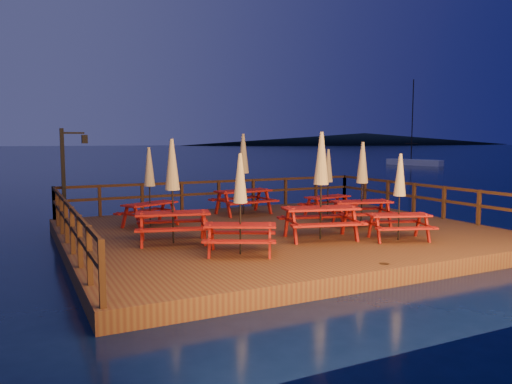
% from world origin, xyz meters
% --- Properties ---
extents(ground, '(500.00, 500.00, 0.00)m').
position_xyz_m(ground, '(0.00, 0.00, 0.00)').
color(ground, '#050F32').
rests_on(ground, ground).
extents(deck, '(12.00, 10.00, 0.40)m').
position_xyz_m(deck, '(0.00, 0.00, 0.20)').
color(deck, '#4F2A19').
rests_on(deck, ground).
extents(deck_piles, '(11.44, 9.44, 1.40)m').
position_xyz_m(deck_piles, '(0.00, 0.00, -0.30)').
color(deck_piles, '#331D10').
rests_on(deck_piles, ground).
extents(railing, '(11.80, 9.75, 1.10)m').
position_xyz_m(railing, '(0.00, 1.78, 1.16)').
color(railing, '#331D10').
rests_on(railing, deck).
extents(lamp_post, '(0.85, 0.18, 3.00)m').
position_xyz_m(lamp_post, '(-5.39, 4.55, 2.20)').
color(lamp_post, black).
rests_on(lamp_post, deck).
extents(headland_right, '(230.40, 86.40, 7.00)m').
position_xyz_m(headland_right, '(185.00, 230.00, 3.50)').
color(headland_right, black).
rests_on(headland_right, ground).
extents(sailboat, '(2.95, 6.99, 10.29)m').
position_xyz_m(sailboat, '(35.87, 32.17, 0.34)').
color(sailboat, white).
rests_on(sailboat, ground).
extents(picnic_table_0, '(2.19, 1.95, 2.65)m').
position_xyz_m(picnic_table_0, '(-3.41, -0.54, 1.78)').
color(picnic_table_0, maroon).
rests_on(picnic_table_0, deck).
extents(picnic_table_1, '(2.32, 2.06, 2.83)m').
position_xyz_m(picnic_table_1, '(0.25, -1.75, 1.87)').
color(picnic_table_1, maroon).
rests_on(picnic_table_1, deck).
extents(picnic_table_2, '(1.93, 1.76, 2.27)m').
position_xyz_m(picnic_table_2, '(2.04, -2.75, 1.58)').
color(picnic_table_2, maroon).
rests_on(picnic_table_2, deck).
extents(picnic_table_3, '(1.81, 1.57, 2.31)m').
position_xyz_m(picnic_table_3, '(2.69, 1.49, 1.60)').
color(picnic_table_3, maroon).
rests_on(picnic_table_3, deck).
extents(picnic_table_4, '(2.11, 1.96, 2.41)m').
position_xyz_m(picnic_table_4, '(-3.33, 2.13, 1.65)').
color(picnic_table_4, maroon).
rests_on(picnic_table_4, deck).
extents(picnic_table_5, '(2.06, 1.94, 2.33)m').
position_xyz_m(picnic_table_5, '(-2.39, -2.43, 1.61)').
color(picnic_table_5, maroon).
rests_on(picnic_table_5, deck).
extents(picnic_table_6, '(2.14, 1.83, 2.84)m').
position_xyz_m(picnic_table_6, '(0.29, 3.23, 1.87)').
color(picnic_table_6, maroon).
rests_on(picnic_table_6, deck).
extents(picnic_table_7, '(2.13, 1.91, 2.57)m').
position_xyz_m(picnic_table_7, '(2.51, -0.59, 1.73)').
color(picnic_table_7, maroon).
rests_on(picnic_table_7, deck).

